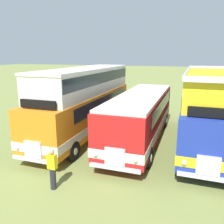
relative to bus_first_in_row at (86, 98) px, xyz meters
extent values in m
plane|color=olive|center=(7.54, 0.12, -2.48)|extent=(200.00, 200.00, 0.00)
cube|color=orange|center=(0.00, -0.12, -0.78)|extent=(2.74, 11.26, 2.30)
cube|color=white|center=(0.00, -0.12, -1.38)|extent=(2.78, 11.30, 0.44)
cube|color=#19232D|center=(-0.01, 0.28, -0.18)|extent=(2.72, 8.86, 0.76)
cube|color=#19232D|center=(0.12, -5.66, -0.13)|extent=(2.20, 0.15, 0.90)
cube|color=silver|center=(0.12, -5.77, -1.38)|extent=(0.90, 0.14, 0.80)
cube|color=silver|center=(0.12, -5.80, -1.88)|extent=(2.30, 0.19, 0.16)
sphere|color=#EAEACC|center=(1.02, -5.77, -1.38)|extent=(0.22, 0.22, 0.22)
sphere|color=#EAEACC|center=(-0.78, -5.80, -1.38)|extent=(0.22, 0.22, 0.22)
cube|color=white|center=(0.00, 0.13, 1.12)|extent=(2.62, 10.36, 1.50)
cube|color=white|center=(0.00, 0.13, 1.94)|extent=(2.68, 10.46, 0.14)
cube|color=#19232D|center=(0.00, 0.13, 1.42)|extent=(2.65, 10.26, 0.68)
cube|color=black|center=(0.11, -5.17, 0.62)|extent=(1.90, 0.16, 0.40)
cylinder|color=black|center=(1.24, -4.10, -1.96)|extent=(0.30, 1.05, 1.04)
cylinder|color=silver|center=(1.39, -4.10, -1.96)|extent=(0.03, 0.36, 0.36)
cylinder|color=black|center=(-1.06, -4.15, -1.96)|extent=(0.30, 1.05, 1.04)
cylinder|color=silver|center=(-1.21, -4.15, -1.96)|extent=(0.03, 0.36, 0.36)
cylinder|color=black|center=(1.07, 3.71, -1.96)|extent=(0.30, 1.05, 1.04)
cylinder|color=silver|center=(1.22, 3.71, -1.96)|extent=(0.03, 0.36, 0.36)
cylinder|color=black|center=(-1.23, 3.66, -1.96)|extent=(0.30, 1.05, 1.04)
cylinder|color=silver|center=(-1.38, 3.65, -1.96)|extent=(0.03, 0.36, 0.36)
cube|color=red|center=(3.77, -0.03, -0.78)|extent=(2.77, 10.36, 2.30)
cube|color=silver|center=(3.77, -0.03, -1.38)|extent=(2.81, 10.40, 0.44)
cube|color=#19232D|center=(3.76, 0.37, -0.18)|extent=(2.74, 7.96, 0.76)
cube|color=#19232D|center=(3.90, -5.12, -0.13)|extent=(2.20, 0.16, 0.90)
cube|color=silver|center=(3.91, -5.23, -1.38)|extent=(0.90, 0.14, 0.80)
cube|color=silver|center=(3.91, -5.26, -1.88)|extent=(2.30, 0.20, 0.16)
sphere|color=#EAEACC|center=(4.81, -5.21, -1.38)|extent=(0.22, 0.22, 0.22)
sphere|color=#EAEACC|center=(3.01, -5.26, -1.38)|extent=(0.22, 0.22, 0.22)
cube|color=silver|center=(3.77, -0.03, 0.44)|extent=(2.72, 9.96, 0.14)
cylinder|color=black|center=(5.01, -3.55, -1.96)|extent=(0.31, 1.05, 1.04)
cylinder|color=silver|center=(5.16, -3.54, -1.96)|extent=(0.03, 0.36, 0.36)
cylinder|color=black|center=(2.71, -3.61, -1.96)|extent=(0.31, 1.05, 1.04)
cylinder|color=silver|center=(2.56, -3.61, -1.96)|extent=(0.03, 0.36, 0.36)
cylinder|color=black|center=(4.83, 3.35, -1.96)|extent=(0.31, 1.05, 1.04)
cylinder|color=silver|center=(4.98, 3.35, -1.96)|extent=(0.03, 0.36, 0.36)
cylinder|color=black|center=(2.53, 3.28, -1.96)|extent=(0.31, 1.05, 1.04)
cylinder|color=silver|center=(2.38, 3.28, -1.96)|extent=(0.03, 0.36, 0.36)
cube|color=#1E339E|center=(7.54, 0.51, -0.78)|extent=(2.65, 10.40, 2.30)
cube|color=yellow|center=(7.54, 0.51, -1.38)|extent=(2.69, 10.44, 0.44)
cube|color=#19232D|center=(7.53, 0.91, -0.18)|extent=(2.64, 8.00, 0.76)
cube|color=#19232D|center=(7.61, -4.61, -0.13)|extent=(2.20, 0.13, 0.90)
cube|color=silver|center=(7.61, -4.72, -1.38)|extent=(0.90, 0.13, 0.80)
cube|color=silver|center=(7.61, -4.75, -1.88)|extent=(2.30, 0.17, 0.16)
sphere|color=#EAEACC|center=(6.71, -4.75, -1.38)|extent=(0.22, 0.22, 0.22)
cube|color=yellow|center=(7.53, 0.76, 1.12)|extent=(2.54, 9.49, 1.50)
cube|color=silver|center=(7.60, -4.17, 1.92)|extent=(2.40, 0.13, 0.24)
cube|color=silver|center=(7.47, 4.99, 1.92)|extent=(2.40, 0.13, 0.24)
cube|color=silver|center=(6.33, 0.74, 1.92)|extent=(0.24, 9.46, 0.24)
cube|color=#19232D|center=(7.53, 0.76, 0.82)|extent=(2.57, 9.40, 0.64)
cube|color=black|center=(7.60, -4.12, 0.62)|extent=(1.90, 0.15, 0.40)
cylinder|color=black|center=(6.44, -3.09, -1.96)|extent=(0.29, 1.04, 1.04)
cylinder|color=silver|center=(6.29, -3.09, -1.96)|extent=(0.03, 0.36, 0.36)
cylinder|color=black|center=(8.64, 3.90, -1.96)|extent=(0.29, 1.04, 1.04)
cylinder|color=silver|center=(8.79, 3.91, -1.96)|extent=(0.03, 0.36, 0.36)
cylinder|color=black|center=(6.34, 3.87, -1.96)|extent=(0.29, 1.04, 1.04)
cylinder|color=silver|center=(6.19, 3.87, -1.96)|extent=(0.03, 0.36, 0.36)
cylinder|color=#23232D|center=(1.78, -6.71, -2.03)|extent=(0.24, 0.24, 0.90)
cube|color=yellow|center=(1.78, -6.71, -1.28)|extent=(0.36, 0.22, 0.60)
sphere|color=tan|center=(1.78, -6.71, -0.86)|extent=(0.22, 0.22, 0.22)
camera|label=1|loc=(7.01, -13.94, 2.85)|focal=37.74mm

